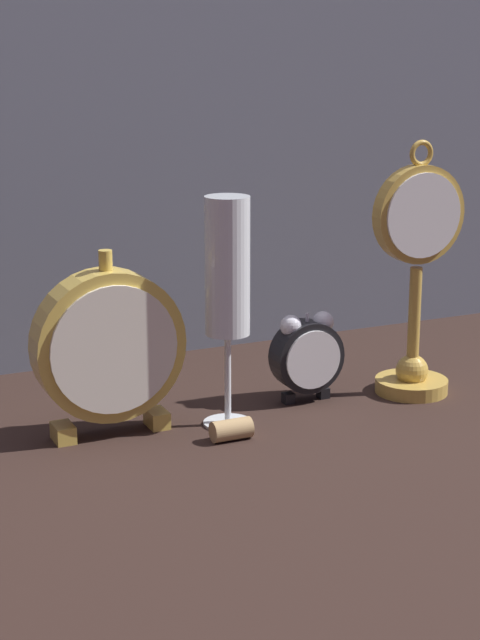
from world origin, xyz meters
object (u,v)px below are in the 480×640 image
alarm_clock_twin_bell (307,353)px  wine_cork (231,430)px  pocket_watch_on_stand (416,283)px  mantel_clock_silver (109,347)px  champagne_flute (227,280)px

alarm_clock_twin_bell → wine_cork: size_ratio=2.44×
pocket_watch_on_stand → wine_cork: pocket_watch_on_stand is taller
wine_cork → alarm_clock_twin_bell: bearing=30.5°
alarm_clock_twin_bell → mantel_clock_silver: 0.24m
alarm_clock_twin_bell → mantel_clock_silver: bearing=-178.1°
alarm_clock_twin_bell → wine_cork: (-0.13, -0.07, -0.05)m
champagne_flute → alarm_clock_twin_bell: bearing=16.1°
alarm_clock_twin_bell → wine_cork: alarm_clock_twin_bell is taller
champagne_flute → wine_cork: size_ratio=5.83×
mantel_clock_silver → champagne_flute: champagne_flute is taller
alarm_clock_twin_bell → champagne_flute: (-0.11, -0.03, 0.10)m
alarm_clock_twin_bell → pocket_watch_on_stand: bearing=-11.2°
pocket_watch_on_stand → champagne_flute: pocket_watch_on_stand is taller
alarm_clock_twin_bell → champagne_flute: champagne_flute is taller
mantel_clock_silver → champagne_flute: (0.12, -0.02, 0.06)m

